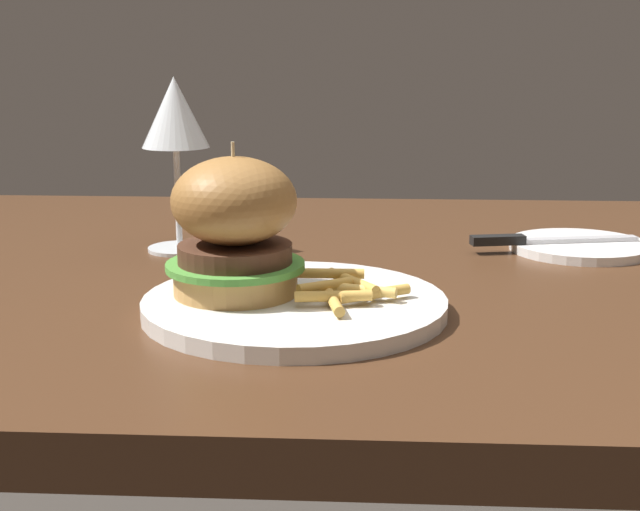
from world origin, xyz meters
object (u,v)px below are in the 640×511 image
at_px(wine_glass, 175,120).
at_px(table_knife, 538,240).
at_px(burger_sandwich, 235,226).
at_px(main_plate, 295,305).
at_px(bread_plate, 580,246).

xyz_separation_m(wine_glass, table_knife, (0.40, 0.02, -0.13)).
bearing_deg(burger_sandwich, main_plate, -10.46).
bearing_deg(bread_plate, wine_glass, -176.87).
relative_size(main_plate, burger_sandwich, 1.99).
relative_size(wine_glass, table_knife, 1.01).
distance_m(main_plate, bread_plate, 0.39).
bearing_deg(main_plate, burger_sandwich, 169.54).
xyz_separation_m(bread_plate, table_knife, (-0.05, -0.01, 0.01)).
height_order(wine_glass, table_knife, wine_glass).
height_order(burger_sandwich, wine_glass, wine_glass).
bearing_deg(bread_plate, burger_sandwich, -144.85).
xyz_separation_m(burger_sandwich, wine_glass, (-0.10, 0.22, 0.07)).
xyz_separation_m(main_plate, table_knife, (0.25, 0.25, 0.01)).
relative_size(burger_sandwich, bread_plate, 0.85).
height_order(main_plate, bread_plate, main_plate).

